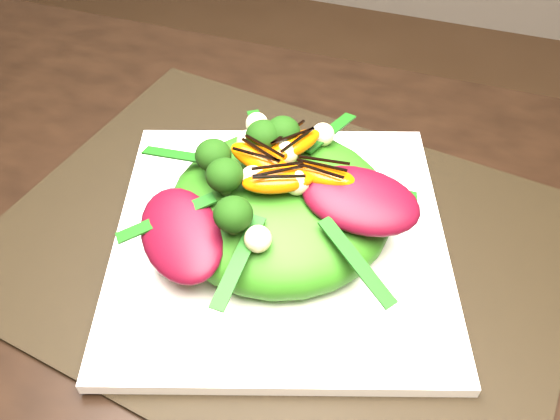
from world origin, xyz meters
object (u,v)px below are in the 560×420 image
(salad_bowl, at_px, (280,229))
(lettuce_mound, at_px, (280,206))
(orange_segment, at_px, (263,161))
(plate_base, at_px, (280,239))
(placemat, at_px, (280,245))

(salad_bowl, height_order, lettuce_mound, lettuce_mound)
(orange_segment, bearing_deg, salad_bowl, -25.48)
(lettuce_mound, bearing_deg, orange_segment, 154.52)
(salad_bowl, bearing_deg, plate_base, 0.00)
(placemat, height_order, lettuce_mound, lettuce_mound)
(placemat, xyz_separation_m, salad_bowl, (0.00, -0.00, 0.02))
(placemat, bearing_deg, plate_base, -90.00)
(placemat, distance_m, salad_bowl, 0.02)
(placemat, relative_size, salad_bowl, 2.11)
(lettuce_mound, relative_size, orange_segment, 3.33)
(salad_bowl, height_order, orange_segment, orange_segment)
(plate_base, height_order, lettuce_mound, lettuce_mound)
(orange_segment, bearing_deg, lettuce_mound, -25.48)
(salad_bowl, distance_m, orange_segment, 0.07)
(placemat, xyz_separation_m, plate_base, (0.00, -0.00, 0.01))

